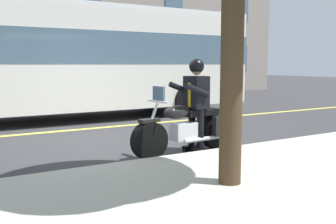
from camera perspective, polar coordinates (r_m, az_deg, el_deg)
The scene contains 6 objects.
ground_plane at distance 8.10m, azimuth -8.19°, elevation -4.64°, with size 80.00×80.00×0.00m, color #333335.
sidewalk_curb at distance 4.42m, azimuth 15.27°, elevation -13.89°, with size 60.00×5.00×0.15m, color #B2ADA0.
lane_center_stripe at distance 9.95m, azimuth -12.57°, elevation -2.52°, with size 60.00×0.16×0.01m, color #E5DB4C.
motorcycle_main at distance 7.11m, azimuth 2.93°, elevation -2.52°, with size 2.22×0.73×1.26m.
rider_main at distance 7.16m, azimuth 4.12°, elevation 2.25°, with size 0.66×0.59×1.74m.
bus_near at distance 11.75m, azimuth -13.78°, elevation 8.05°, with size 11.05×2.70×3.30m.
Camera 1 is at (2.99, 7.35, 1.64)m, focal length 41.17 mm.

